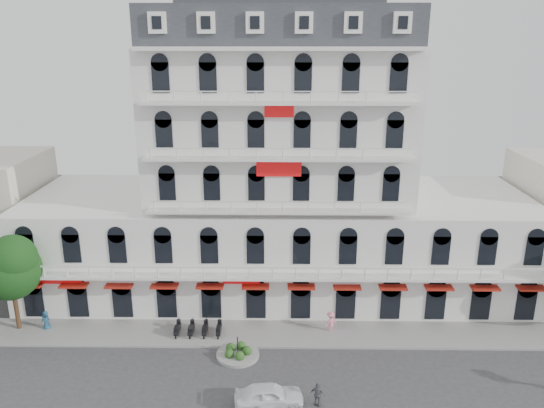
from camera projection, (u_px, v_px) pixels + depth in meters
The scene contains 9 objects.
sidewalk at pixel (278, 334), 42.20m from camera, with size 53.00×4.00×0.16m, color gray.
main_building at pixel (279, 184), 47.80m from camera, with size 45.00×15.00×25.80m.
traffic_island at pixel (238, 353), 39.32m from camera, with size 3.20×3.20×1.60m.
parked_scooter_row at pixel (198, 335), 42.12m from camera, with size 4.40×1.80×1.10m, color black, non-canonical shape.
tree_west_inner at pixel (10, 265), 41.25m from camera, with size 4.76×4.76×8.25m.
parked_car at pixel (269, 395), 33.91m from camera, with size 1.79×4.44×1.51m, color white.
pedestrian_left at pixel (46, 321), 42.70m from camera, with size 0.81×0.53×1.66m, color navy.
pedestrian_mid at pixel (318, 394), 33.83m from camera, with size 1.01×0.42×1.73m, color #5C5E64.
pedestrian_right at pixel (331, 322), 42.37m from camera, with size 1.15×0.66×1.78m, color pink.
Camera 1 is at (0.03, -28.13, 22.66)m, focal length 35.00 mm.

